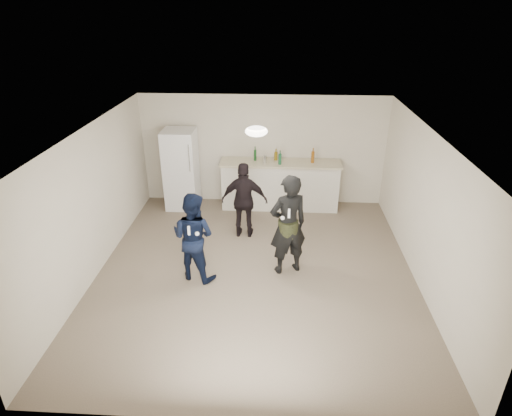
# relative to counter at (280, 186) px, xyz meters

# --- Properties ---
(floor) EXTENTS (6.00, 6.00, 0.00)m
(floor) POSITION_rel_counter_xyz_m (-0.41, -2.67, -0.53)
(floor) COLOR #6B5B4C
(floor) RESTS_ON ground
(ceiling) EXTENTS (6.00, 6.00, 0.00)m
(ceiling) POSITION_rel_counter_xyz_m (-0.41, -2.67, 1.98)
(ceiling) COLOR silver
(ceiling) RESTS_ON wall_back
(wall_back) EXTENTS (6.00, 0.00, 6.00)m
(wall_back) POSITION_rel_counter_xyz_m (-0.41, 0.33, 0.72)
(wall_back) COLOR beige
(wall_back) RESTS_ON floor
(wall_front) EXTENTS (6.00, 0.00, 6.00)m
(wall_front) POSITION_rel_counter_xyz_m (-0.41, -5.67, 0.72)
(wall_front) COLOR beige
(wall_front) RESTS_ON floor
(wall_left) EXTENTS (0.00, 6.00, 6.00)m
(wall_left) POSITION_rel_counter_xyz_m (-3.16, -2.67, 0.72)
(wall_left) COLOR beige
(wall_left) RESTS_ON floor
(wall_right) EXTENTS (0.00, 6.00, 6.00)m
(wall_right) POSITION_rel_counter_xyz_m (2.34, -2.67, 0.72)
(wall_right) COLOR beige
(wall_right) RESTS_ON floor
(counter) EXTENTS (2.60, 0.56, 1.05)m
(counter) POSITION_rel_counter_xyz_m (0.00, 0.00, 0.00)
(counter) COLOR silver
(counter) RESTS_ON floor
(counter_top) EXTENTS (2.68, 0.64, 0.04)m
(counter_top) POSITION_rel_counter_xyz_m (0.00, 0.00, 0.55)
(counter_top) COLOR beige
(counter_top) RESTS_ON counter
(fridge) EXTENTS (0.70, 0.70, 1.80)m
(fridge) POSITION_rel_counter_xyz_m (-2.22, -0.07, 0.38)
(fridge) COLOR white
(fridge) RESTS_ON floor
(fridge_handle) EXTENTS (0.02, 0.02, 0.60)m
(fridge_handle) POSITION_rel_counter_xyz_m (-1.94, -0.44, 0.78)
(fridge_handle) COLOR silver
(fridge_handle) RESTS_ON fridge
(ceiling_dome) EXTENTS (0.36, 0.36, 0.16)m
(ceiling_dome) POSITION_rel_counter_xyz_m (-0.41, -2.37, 1.93)
(ceiling_dome) COLOR white
(ceiling_dome) RESTS_ON ceiling
(shaker) EXTENTS (0.08, 0.08, 0.17)m
(shaker) POSITION_rel_counter_xyz_m (-0.35, -0.04, 0.65)
(shaker) COLOR silver
(shaker) RESTS_ON counter_top
(man) EXTENTS (0.92, 0.82, 1.56)m
(man) POSITION_rel_counter_xyz_m (-1.43, -2.86, 0.26)
(man) COLOR #0E1A3C
(man) RESTS_ON floor
(woman) EXTENTS (0.77, 0.65, 1.81)m
(woman) POSITION_rel_counter_xyz_m (0.14, -2.59, 0.38)
(woman) COLOR black
(woman) RESTS_ON floor
(camo_shorts) EXTENTS (0.34, 0.34, 0.28)m
(camo_shorts) POSITION_rel_counter_xyz_m (0.14, -2.59, 0.32)
(camo_shorts) COLOR #32391A
(camo_shorts) RESTS_ON woman
(spectator) EXTENTS (0.92, 0.40, 1.55)m
(spectator) POSITION_rel_counter_xyz_m (-0.69, -1.38, 0.25)
(spectator) COLOR black
(spectator) RESTS_ON floor
(remote_man) EXTENTS (0.04, 0.04, 0.15)m
(remote_man) POSITION_rel_counter_xyz_m (-1.43, -3.14, 0.53)
(remote_man) COLOR white
(remote_man) RESTS_ON man
(nunchuk_man) EXTENTS (0.07, 0.07, 0.07)m
(nunchuk_man) POSITION_rel_counter_xyz_m (-1.31, -3.11, 0.45)
(nunchuk_man) COLOR white
(nunchuk_man) RESTS_ON man
(remote_woman) EXTENTS (0.04, 0.04, 0.15)m
(remote_woman) POSITION_rel_counter_xyz_m (0.14, -2.84, 0.72)
(remote_woman) COLOR white
(remote_woman) RESTS_ON woman
(nunchuk_woman) EXTENTS (0.07, 0.07, 0.07)m
(nunchuk_woman) POSITION_rel_counter_xyz_m (0.04, -2.81, 0.62)
(nunchuk_woman) COLOR white
(nunchuk_woman) RESTS_ON woman
(bottle_cluster) EXTENTS (1.34, 0.34, 0.25)m
(bottle_cluster) POSITION_rel_counter_xyz_m (0.07, 0.02, 0.68)
(bottle_cluster) COLOR #164D1D
(bottle_cluster) RESTS_ON counter_top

